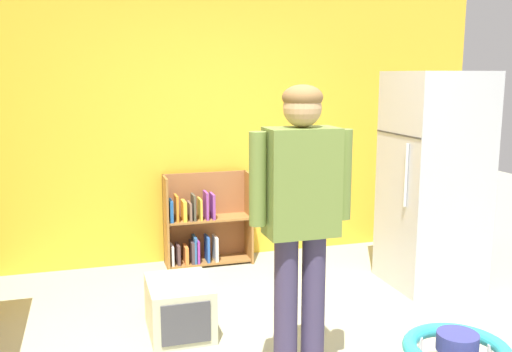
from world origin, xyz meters
TOP-DOWN VIEW (x-y plane):
  - back_wall at (0.00, 2.33)m, footprint 5.20×0.06m
  - refrigerator at (1.51, 1.10)m, footprint 0.73×0.68m
  - bookshelf at (-0.23, 2.14)m, footprint 0.80×0.28m
  - standing_person at (-0.15, -0.16)m, footprint 0.57×0.22m
  - pet_carrier at (-0.67, 0.76)m, footprint 0.42×0.55m

SIDE VIEW (x-z plane):
  - pet_carrier at x=-0.67m, z-range 0.00..0.36m
  - bookshelf at x=-0.23m, z-range -0.06..0.79m
  - refrigerator at x=1.51m, z-range 0.00..1.78m
  - standing_person at x=-0.15m, z-range 0.18..1.88m
  - back_wall at x=0.00m, z-range 0.00..2.70m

